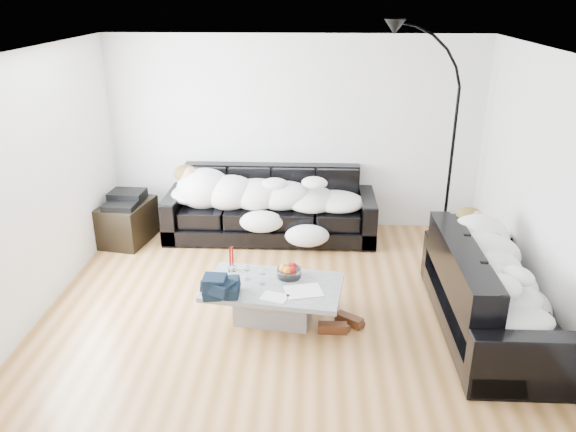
{
  "coord_description": "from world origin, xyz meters",
  "views": [
    {
      "loc": [
        0.26,
        -5.16,
        3.12
      ],
      "look_at": [
        0.0,
        0.3,
        0.9
      ],
      "focal_mm": 35.0,
      "sensor_mm": 36.0,
      "label": 1
    }
  ],
  "objects_px": {
    "wine_glass_a": "(247,272)",
    "candle_left": "(230,260)",
    "wine_glass_b": "(233,273)",
    "floor_lamp": "(453,148)",
    "sleeper_right": "(496,270)",
    "sleeper_back": "(270,192)",
    "stereo": "(125,198)",
    "av_cabinet": "(128,222)",
    "wine_glass_c": "(262,276)",
    "fruit_bowl": "(289,270)",
    "coffee_table": "(274,302)",
    "sofa_right": "(492,289)",
    "candle_right": "(233,259)",
    "sofa_back": "(270,205)",
    "shoes": "(340,324)"
  },
  "relations": [
    {
      "from": "wine_glass_a",
      "to": "candle_right",
      "type": "xyz_separation_m",
      "value": [
        -0.17,
        0.2,
        0.05
      ]
    },
    {
      "from": "sleeper_right",
      "to": "coffee_table",
      "type": "xyz_separation_m",
      "value": [
        -2.12,
        0.07,
        -0.45
      ]
    },
    {
      "from": "sofa_back",
      "to": "stereo",
      "type": "bearing_deg",
      "value": -172.5
    },
    {
      "from": "fruit_bowl",
      "to": "sleeper_back",
      "type": "bearing_deg",
      "value": 100.27
    },
    {
      "from": "sofa_right",
      "to": "wine_glass_a",
      "type": "xyz_separation_m",
      "value": [
        -2.39,
        0.17,
        0.03
      ]
    },
    {
      "from": "sleeper_back",
      "to": "floor_lamp",
      "type": "bearing_deg",
      "value": 3.83
    },
    {
      "from": "candle_left",
      "to": "stereo",
      "type": "bearing_deg",
      "value": 135.78
    },
    {
      "from": "wine_glass_b",
      "to": "sleeper_back",
      "type": "bearing_deg",
      "value": 83.77
    },
    {
      "from": "sleeper_back",
      "to": "stereo",
      "type": "distance_m",
      "value": 1.88
    },
    {
      "from": "fruit_bowl",
      "to": "coffee_table",
      "type": "bearing_deg",
      "value": -130.82
    },
    {
      "from": "wine_glass_a",
      "to": "floor_lamp",
      "type": "distance_m",
      "value": 3.28
    },
    {
      "from": "sleeper_back",
      "to": "av_cabinet",
      "type": "bearing_deg",
      "value": -174.01
    },
    {
      "from": "fruit_bowl",
      "to": "candle_left",
      "type": "height_order",
      "value": "candle_left"
    },
    {
      "from": "sleeper_back",
      "to": "fruit_bowl",
      "type": "height_order",
      "value": "sleeper_back"
    },
    {
      "from": "wine_glass_c",
      "to": "stereo",
      "type": "height_order",
      "value": "stereo"
    },
    {
      "from": "sleeper_right",
      "to": "wine_glass_a",
      "type": "bearing_deg",
      "value": 85.95
    },
    {
      "from": "sofa_right",
      "to": "candle_right",
      "type": "xyz_separation_m",
      "value": [
        -2.56,
        0.37,
        0.08
      ]
    },
    {
      "from": "sleeper_back",
      "to": "wine_glass_a",
      "type": "height_order",
      "value": "sleeper_back"
    },
    {
      "from": "shoes",
      "to": "fruit_bowl",
      "type": "bearing_deg",
      "value": 160.37
    },
    {
      "from": "fruit_bowl",
      "to": "sofa_back",
      "type": "bearing_deg",
      "value": 100.0
    },
    {
      "from": "shoes",
      "to": "floor_lamp",
      "type": "relative_size",
      "value": 0.19
    },
    {
      "from": "candle_right",
      "to": "stereo",
      "type": "bearing_deg",
      "value": 136.65
    },
    {
      "from": "sleeper_right",
      "to": "coffee_table",
      "type": "relative_size",
      "value": 1.39
    },
    {
      "from": "sleeper_right",
      "to": "wine_glass_a",
      "type": "xyz_separation_m",
      "value": [
        -2.39,
        0.17,
        -0.18
      ]
    },
    {
      "from": "floor_lamp",
      "to": "wine_glass_b",
      "type": "bearing_deg",
      "value": -149.52
    },
    {
      "from": "candle_left",
      "to": "av_cabinet",
      "type": "height_order",
      "value": "candle_left"
    },
    {
      "from": "wine_glass_b",
      "to": "av_cabinet",
      "type": "height_order",
      "value": "wine_glass_b"
    },
    {
      "from": "sleeper_back",
      "to": "coffee_table",
      "type": "height_order",
      "value": "sleeper_back"
    },
    {
      "from": "shoes",
      "to": "sleeper_right",
      "type": "bearing_deg",
      "value": 14.91
    },
    {
      "from": "wine_glass_a",
      "to": "candle_left",
      "type": "height_order",
      "value": "candle_left"
    },
    {
      "from": "sleeper_right",
      "to": "sleeper_back",
      "type": "bearing_deg",
      "value": 47.84
    },
    {
      "from": "sleeper_right",
      "to": "floor_lamp",
      "type": "relative_size",
      "value": 0.76
    },
    {
      "from": "candle_right",
      "to": "stereo",
      "type": "xyz_separation_m",
      "value": [
        -1.61,
        1.52,
        0.07
      ]
    },
    {
      "from": "wine_glass_b",
      "to": "candle_left",
      "type": "distance_m",
      "value": 0.24
    },
    {
      "from": "wine_glass_c",
      "to": "candle_left",
      "type": "xyz_separation_m",
      "value": [
        -0.36,
        0.27,
        0.04
      ]
    },
    {
      "from": "wine_glass_c",
      "to": "floor_lamp",
      "type": "distance_m",
      "value": 3.22
    },
    {
      "from": "sofa_right",
      "to": "wine_glass_a",
      "type": "relative_size",
      "value": 13.7
    },
    {
      "from": "wine_glass_b",
      "to": "sofa_right",
      "type": "bearing_deg",
      "value": -2.67
    },
    {
      "from": "wine_glass_a",
      "to": "wine_glass_b",
      "type": "relative_size",
      "value": 0.86
    },
    {
      "from": "sofa_right",
      "to": "fruit_bowl",
      "type": "height_order",
      "value": "sofa_right"
    },
    {
      "from": "sleeper_right",
      "to": "wine_glass_a",
      "type": "relative_size",
      "value": 11.74
    },
    {
      "from": "wine_glass_c",
      "to": "candle_left",
      "type": "height_order",
      "value": "candle_left"
    },
    {
      "from": "fruit_bowl",
      "to": "sofa_right",
      "type": "bearing_deg",
      "value": -7.05
    },
    {
      "from": "wine_glass_b",
      "to": "floor_lamp",
      "type": "height_order",
      "value": "floor_lamp"
    },
    {
      "from": "candle_left",
      "to": "av_cabinet",
      "type": "relative_size",
      "value": 0.34
    },
    {
      "from": "sleeper_back",
      "to": "sleeper_right",
      "type": "xyz_separation_m",
      "value": [
        2.31,
        -2.09,
        -0.01
      ]
    },
    {
      "from": "wine_glass_a",
      "to": "wine_glass_b",
      "type": "distance_m",
      "value": 0.14
    },
    {
      "from": "sleeper_back",
      "to": "floor_lamp",
      "type": "relative_size",
      "value": 0.96
    },
    {
      "from": "sleeper_back",
      "to": "sleeper_right",
      "type": "height_order",
      "value": "sleeper_back"
    },
    {
      "from": "shoes",
      "to": "stereo",
      "type": "bearing_deg",
      "value": 156.05
    }
  ]
}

